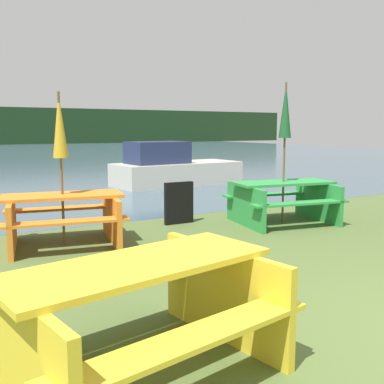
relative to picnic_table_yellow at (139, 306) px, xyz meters
name	(u,v)px	position (x,y,z in m)	size (l,w,h in m)	color
water	(1,154)	(2.56, 29.86, -0.49)	(60.00, 50.00, 0.00)	#425B6B
picnic_table_yellow	(139,306)	(0.00, 0.00, 0.00)	(2.08, 1.69, 0.80)	yellow
picnic_table_green	(283,198)	(4.22, 3.40, -0.03)	(1.98, 1.66, 0.75)	green
picnic_table_orange	(63,214)	(0.40, 3.77, -0.03)	(1.90, 1.65, 0.75)	orange
umbrella_darkgreen	(285,113)	(4.22, 3.40, 1.47)	(0.22, 0.22, 2.48)	brown
umbrella_gold	(60,128)	(0.40, 3.77, 1.21)	(0.21, 0.21, 2.20)	brown
boat	(173,169)	(5.04, 9.34, 0.00)	(4.01, 1.89, 1.31)	beige
signboard	(179,203)	(2.56, 4.26, -0.11)	(0.55, 0.08, 0.75)	black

